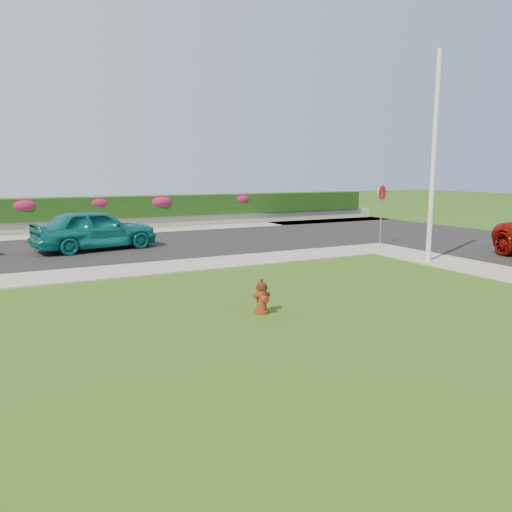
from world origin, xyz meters
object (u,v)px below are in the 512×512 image
sedan_teal (95,229)px  stop_sign (382,201)px  utility_pole (434,159)px  fire_hydrant (262,297)px

sedan_teal → stop_sign: stop_sign is taller
sedan_teal → utility_pole: size_ratio=0.67×
fire_hydrant → utility_pole: size_ratio=0.11×
fire_hydrant → utility_pole: 8.82m
fire_hydrant → sedan_teal: 10.64m
fire_hydrant → utility_pole: (7.78, 2.87, 3.02)m
fire_hydrant → stop_sign: stop_sign is taller
sedan_teal → utility_pole: bearing=-139.2°
utility_pole → sedan_teal: bearing=140.8°
fire_hydrant → utility_pole: utility_pole is taller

